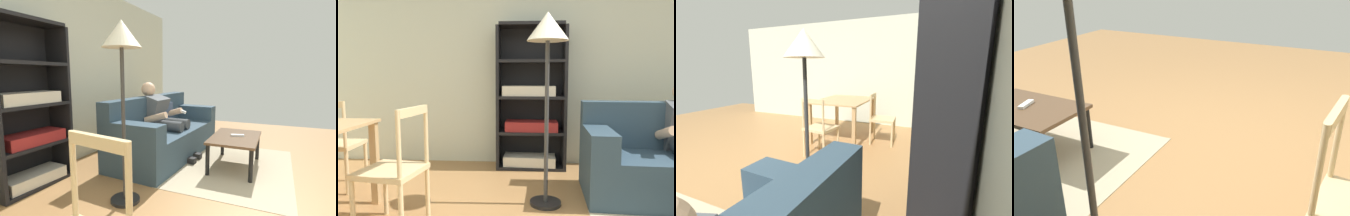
{
  "view_description": "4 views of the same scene",
  "coord_description": "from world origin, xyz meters",
  "views": [
    {
      "loc": [
        -1.94,
        0.09,
        1.2
      ],
      "look_at": [
        1.36,
        1.59,
        0.72
      ],
      "focal_mm": 26.4,
      "sensor_mm": 36.0,
      "label": 1
    },
    {
      "loc": [
        -0.23,
        -1.23,
        1.15
      ],
      "look_at": [
        -0.41,
        1.09,
        0.9
      ],
      "focal_mm": 32.26,
      "sensor_mm": 36.0,
      "label": 2
    },
    {
      "loc": [
        1.48,
        2.42,
        1.35
      ],
      "look_at": [
        -2.17,
        0.88,
        0.6
      ],
      "focal_mm": 22.14,
      "sensor_mm": 36.0,
      "label": 3
    },
    {
      "loc": [
        -1.04,
        2.42,
        1.52
      ],
      "look_at": [
        -0.41,
        1.09,
        0.9
      ],
      "focal_mm": 36.7,
      "sensor_mm": 36.0,
      "label": 4
    }
  ],
  "objects": [
    {
      "name": "tv_remote",
      "position": [
        1.31,
        0.57,
        0.42
      ],
      "size": [
        0.1,
        0.18,
        0.02
      ],
      "primitive_type": "cube",
      "rotation": [
        0.0,
        0.0,
        0.31
      ],
      "color": "white",
      "rests_on": "coffee_table"
    },
    {
      "name": "area_rug",
      "position": [
        1.28,
        0.59,
        0.0
      ],
      "size": [
        2.0,
        1.4,
        0.01
      ],
      "primitive_type": "cube",
      "rotation": [
        0.0,
        0.0,
        0.0
      ],
      "color": "tan",
      "rests_on": "ground_plane"
    },
    {
      "name": "coffee_table",
      "position": [
        1.28,
        0.59,
        0.36
      ],
      "size": [
        0.93,
        0.58,
        0.41
      ],
      "color": "brown",
      "rests_on": "ground_plane"
    },
    {
      "name": "ground_plane",
      "position": [
        0.0,
        0.0,
        0.0
      ],
      "size": [
        8.99,
        8.99,
        0.0
      ],
      "primitive_type": "plane",
      "color": "#9E7042"
    }
  ]
}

